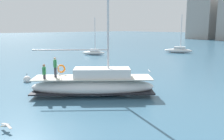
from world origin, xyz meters
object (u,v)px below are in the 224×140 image
Objects in this scene: main_sailboat at (94,84)px; moored_sloop_far at (178,50)px; moored_cutter_left at (94,52)px; mooring_buoy at (27,80)px; seagull at (6,125)px.

main_sailboat is 34.87m from moored_sloop_far.
moored_sloop_far is 17.62m from moored_cutter_left.
mooring_buoy is at bearing -166.00° from main_sailboat.
moored_sloop_far is at bearing 112.73° from main_sailboat.
seagull is at bearing -68.36° from moored_sloop_far.
seagull is at bearing -73.26° from main_sailboat.
seagull is (2.24, -7.43, -0.61)m from main_sailboat.
main_sailboat is at bearing -67.27° from moored_sloop_far.
moored_cutter_left is (-8.79, -15.27, -0.08)m from moored_sloop_far.
moored_cutter_left is 6.71× the size of seagull.
moored_sloop_far reaches higher than mooring_buoy.
moored_sloop_far is at bearing 98.85° from mooring_buoy.
main_sailboat is 1.74× the size of moored_sloop_far.
moored_cutter_left reaches higher than seagull.
seagull is (24.50, -24.33, -0.21)m from moored_cutter_left.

